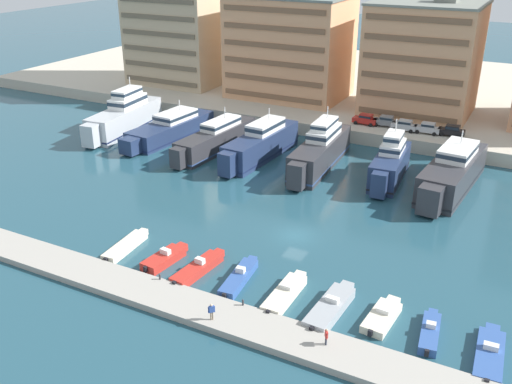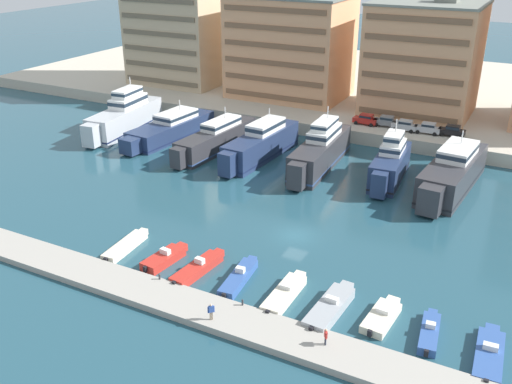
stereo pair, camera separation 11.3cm
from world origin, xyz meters
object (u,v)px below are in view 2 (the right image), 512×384
Objects in this scene: motorboat_blue_center_left at (239,277)px; car_red_far_left at (366,119)px; motorboat_cream_center at (285,294)px; car_silver_center_left at (428,128)px; motorboat_blue_far_right at (489,355)px; pedestrian_near_edge at (211,310)px; yacht_charcoal_mid_right at (452,173)px; motorboat_cream_far_left at (126,246)px; yacht_charcoal_mid_left at (216,139)px; motorboat_cream_mid_right at (382,317)px; car_silver_mid_left at (405,125)px; yacht_navy_left at (171,128)px; motorboat_red_left at (165,258)px; yacht_silver_far_left at (125,116)px; yacht_navy_center_left at (261,144)px; motorboat_grey_center_right at (330,308)px; motorboat_red_mid_left at (198,268)px; yacht_charcoal_center at (320,150)px; yacht_navy_center_right at (390,164)px; car_grey_left at (386,121)px; motorboat_blue_right at (430,332)px; car_black_center at (452,130)px; pedestrian_mid_deck at (326,335)px.

motorboat_blue_center_left is 1.86× the size of car_red_far_left.
motorboat_cream_center is 49.79m from car_silver_center_left.
motorboat_blue_far_right is 4.76× the size of pedestrian_near_edge.
yacht_charcoal_mid_right is 2.84× the size of motorboat_cream_far_left.
pedestrian_near_edge is (22.98, -38.82, -0.36)m from yacht_charcoal_mid_left.
car_silver_mid_left reaches higher than motorboat_cream_mid_right.
yacht_navy_left is 3.38× the size of motorboat_red_left.
yacht_navy_center_left is (27.17, -0.81, -0.43)m from yacht_silver_far_left.
car_silver_mid_left is at bearing 96.82° from motorboat_grey_center_right.
yacht_navy_center_left is 0.93× the size of yacht_charcoal_mid_right.
yacht_charcoal_mid_left is 34.43m from motorboat_red_left.
pedestrian_near_edge is (4.09, -56.65, -1.50)m from car_red_far_left.
yacht_charcoal_mid_right is 38.72m from motorboat_red_mid_left.
yacht_charcoal_mid_left is 0.98× the size of yacht_charcoal_center.
car_silver_mid_left is (-1.27, 49.37, 2.71)m from motorboat_cream_center.
yacht_charcoal_center reaches higher than motorboat_red_left.
yacht_navy_center_left is 24.75m from car_silver_mid_left.
yacht_navy_center_right is at bearing 2.15° from yacht_charcoal_mid_left.
yacht_navy_center_left is 4.79× the size of car_red_far_left.
car_grey_left is 2.52× the size of pedestrian_near_edge.
yacht_charcoal_mid_left is 2.41× the size of motorboat_grey_center_right.
yacht_navy_center_left is 34.71m from motorboat_blue_center_left.
yacht_navy_center_left is 37.51m from motorboat_cream_center.
yacht_charcoal_center reaches higher than yacht_navy_center_left.
yacht_charcoal_center reaches higher than yacht_charcoal_mid_left.
car_silver_center_left is (29.34, 17.75, 1.14)m from yacht_charcoal_mid_left.
yacht_silver_far_left reaches higher than motorboat_red_left.
motorboat_blue_center_left is at bearing -66.46° from yacht_navy_center_left.
yacht_navy_left is 46.32m from yacht_charcoal_mid_right.
motorboat_blue_far_right is at bearing -62.03° from yacht_navy_center_right.
yacht_charcoal_mid_left is 1.32× the size of yacht_navy_center_right.
yacht_navy_left is 3.33× the size of motorboat_blue_right.
yacht_navy_center_left reaches higher than motorboat_blue_center_left.
yacht_navy_center_right is at bearing 79.29° from motorboat_blue_center_left.
car_red_far_left is (-26.44, 49.80, 2.76)m from motorboat_blue_far_right.
motorboat_blue_center_left is at bearing -82.39° from yacht_charcoal_center.
car_black_center is (-3.06, 49.30, 2.76)m from motorboat_cream_mid_right.
car_silver_mid_left is 2.50× the size of pedestrian_near_edge.
yacht_navy_left is 46.28m from car_black_center.
car_silver_center_left is at bearing 81.13° from motorboat_blue_center_left.
yacht_navy_center_right is at bearing -62.03° from car_red_far_left.
car_silver_center_left is 55.23m from pedestrian_mid_deck.
car_silver_mid_left is at bearing 97.76° from pedestrian_mid_deck.
motorboat_cream_center is 18.42m from motorboat_blue_far_right.
yacht_charcoal_mid_left is (19.36, -1.14, -0.74)m from yacht_silver_far_left.
yacht_navy_center_left is 12.08× the size of pedestrian_near_edge.
motorboat_blue_far_right is at bearing -0.51° from motorboat_cream_far_left.
car_red_far_left is (-17.22, 16.06, 0.74)m from yacht_charcoal_mid_right.
yacht_navy_center_left is at bearing -136.15° from car_silver_mid_left.
yacht_navy_center_left is at bearing 123.90° from pedestrian_mid_deck.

